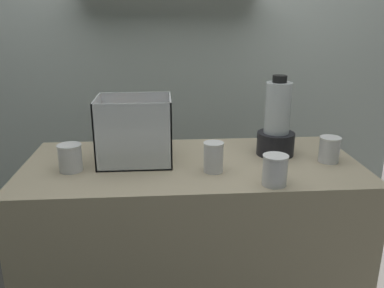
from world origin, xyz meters
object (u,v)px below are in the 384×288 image
Objects in this scene: juice_cup_pomegranate_right at (329,151)px; juice_cup_beet_far_left at (70,159)px; juice_cup_beet_middle at (275,172)px; juice_cup_orange_left at (213,158)px; carrot_display_bin at (135,143)px; blender_pitcher at (277,125)px.

juice_cup_beet_far_left is at bearing -178.66° from juice_cup_pomegranate_right.
juice_cup_beet_middle reaches higher than juice_cup_pomegranate_right.
juice_cup_orange_left is 1.06× the size of juice_cup_beet_middle.
juice_cup_orange_left is (0.31, -0.14, -0.03)m from carrot_display_bin.
blender_pitcher is 3.08× the size of juice_cup_beet_middle.
carrot_display_bin is 2.79× the size of juice_cup_beet_far_left.
juice_cup_pomegranate_right is at bearing 36.85° from juice_cup_beet_middle.
carrot_display_bin is 0.62m from blender_pitcher.
blender_pitcher is (0.61, 0.04, 0.05)m from carrot_display_bin.
blender_pitcher is 0.36m from juice_cup_orange_left.
blender_pitcher is 3.22× the size of juice_cup_beet_far_left.
carrot_display_bin is at bearing -175.80° from blender_pitcher.
juice_cup_beet_middle is (0.77, -0.19, -0.00)m from juice_cup_beet_far_left.
juice_cup_pomegranate_right is at bearing 8.47° from juice_cup_orange_left.
blender_pitcher reaches higher than juice_cup_beet_far_left.
juice_cup_pomegranate_right is at bearing 1.34° from juice_cup_beet_far_left.
carrot_display_bin is 0.87× the size of blender_pitcher.
juice_cup_orange_left is at bearing -171.53° from juice_cup_pomegranate_right.
carrot_display_bin is 0.34m from juice_cup_orange_left.
blender_pitcher reaches higher than juice_cup_beet_middle.
juice_cup_beet_far_left is 1.06m from juice_cup_pomegranate_right.
carrot_display_bin is 2.53× the size of juice_cup_orange_left.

